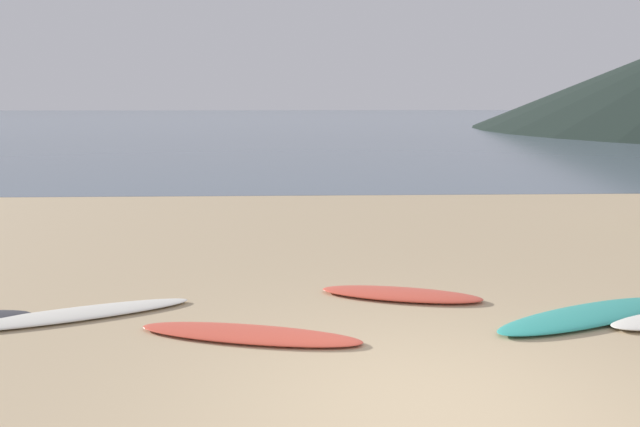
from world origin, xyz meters
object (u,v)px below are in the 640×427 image
(surfboard_2, at_px, (70,315))
(surfboard_4, at_px, (401,294))
(surfboard_3, at_px, (250,334))
(surfboard_5, at_px, (589,315))

(surfboard_2, height_order, surfboard_4, surfboard_4)
(surfboard_2, distance_m, surfboard_3, 2.20)
(surfboard_2, distance_m, surfboard_5, 5.93)
(surfboard_3, distance_m, surfboard_4, 2.17)
(surfboard_2, relative_size, surfboard_3, 1.11)
(surfboard_4, distance_m, surfboard_5, 2.17)
(surfboard_2, xyz_separation_m, surfboard_3, (2.10, -0.65, 0.00))
(surfboard_3, distance_m, surfboard_5, 3.84)
(surfboard_2, height_order, surfboard_3, surfboard_3)
(surfboard_2, xyz_separation_m, surfboard_5, (5.92, -0.26, 0.01))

